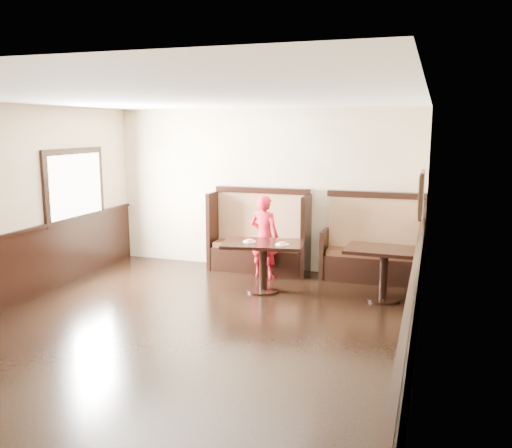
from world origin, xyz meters
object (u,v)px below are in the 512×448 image
at_px(booth_neighbor, 373,251).
at_px(table_neighbor, 384,262).
at_px(table_main, 263,254).
at_px(child, 264,237).
at_px(booth_main, 260,241).

relative_size(booth_neighbor, table_neighbor, 1.47).
relative_size(table_main, table_neighbor, 1.16).
distance_m(booth_neighbor, child, 1.79).
height_order(booth_neighbor, table_main, booth_neighbor).
bearing_deg(booth_neighbor, booth_main, 179.95).
xyz_separation_m(table_neighbor, child, (-2.00, 0.59, 0.12)).
height_order(booth_main, child, booth_main).
bearing_deg(child, booth_main, -52.81).
xyz_separation_m(booth_main, booth_neighbor, (1.95, -0.00, -0.05)).
xyz_separation_m(booth_neighbor, child, (-1.73, -0.43, 0.22)).
height_order(table_main, child, child).
height_order(table_main, table_neighbor, same).
distance_m(booth_neighbor, table_main, 1.91).
xyz_separation_m(booth_main, table_main, (0.43, -1.16, 0.06)).
bearing_deg(table_neighbor, booth_neighbor, 106.68).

